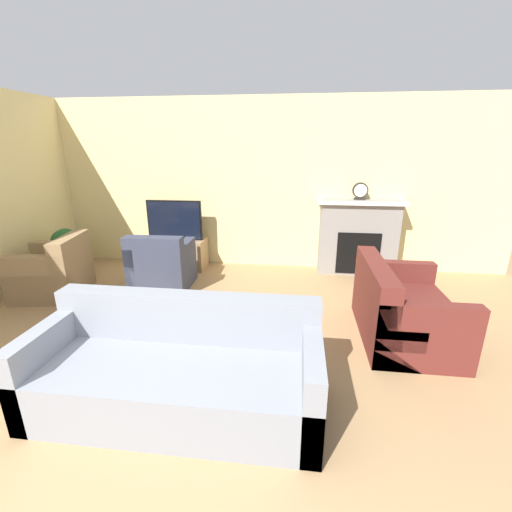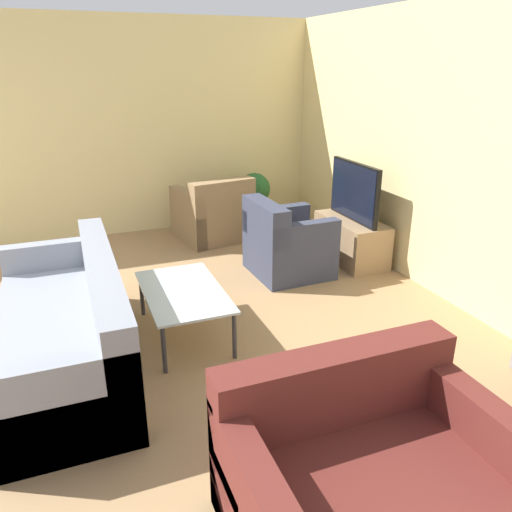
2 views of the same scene
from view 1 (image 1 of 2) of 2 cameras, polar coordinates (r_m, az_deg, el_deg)
The scene contains 11 objects.
wall_back at distance 5.74m, azimuth -3.71°, elevation 11.71°, with size 8.81×0.06×2.70m.
fireplace at distance 5.64m, azimuth 16.59°, elevation 3.30°, with size 1.31×0.41×1.18m.
tv_stand at distance 5.88m, azimuth -13.03°, elevation 0.43°, with size 0.96×0.46×0.49m.
tv at distance 5.74m, azimuth -13.43°, elevation 5.83°, with size 0.90×0.06×0.64m.
couch_sectional at distance 2.87m, azimuth -12.77°, elevation -18.33°, with size 2.17×0.87×0.82m.
couch_loveseat at distance 3.97m, azimuth 23.05°, elevation -8.55°, with size 0.89×1.30×0.82m.
armchair_by_window at distance 5.44m, azimuth -30.55°, elevation -2.49°, with size 0.94×0.95×0.82m.
armchair_accent at distance 5.07m, azimuth -15.40°, elevation -1.88°, with size 0.81×0.80×0.82m.
coffee_table at distance 3.60m, azimuth -10.09°, elevation -8.66°, with size 1.06×0.62×0.41m.
potted_plant at distance 6.03m, azimuth -29.02°, elevation 1.55°, with size 0.43×0.43×0.76m.
mantel_clock at distance 5.51m, azimuth 16.96°, elevation 10.34°, with size 0.23×0.07×0.26m.
Camera 1 is at (1.06, -0.73, 1.96)m, focal length 24.00 mm.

